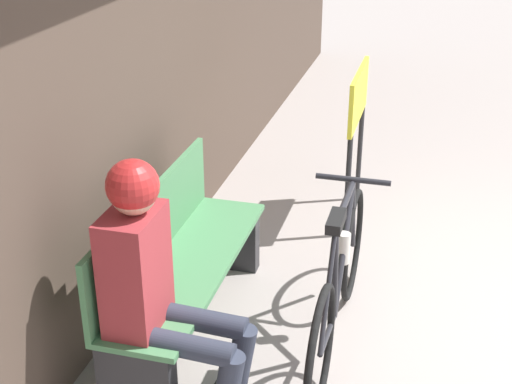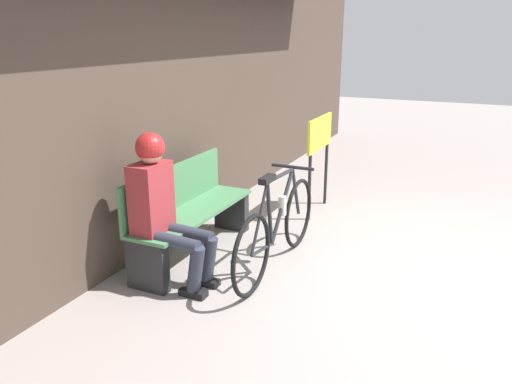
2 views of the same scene
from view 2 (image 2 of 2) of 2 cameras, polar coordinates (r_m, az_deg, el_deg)
ground_plane at (r=4.38m, az=22.30°, el=-10.56°), size 24.00×24.00×0.00m
storefront_wall at (r=4.80m, az=-10.76°, el=13.67°), size 12.00×0.56×3.20m
park_bench_near at (r=4.61m, az=-7.62°, el=-2.58°), size 1.55×0.42×0.84m
bicycle at (r=4.32m, az=2.48°, el=-4.07°), size 1.72×0.40×0.90m
person_seated at (r=4.00m, az=-10.73°, el=-1.01°), size 0.34×0.65×1.26m
signboard at (r=5.63m, az=7.27°, el=5.66°), size 0.75×0.04×1.10m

